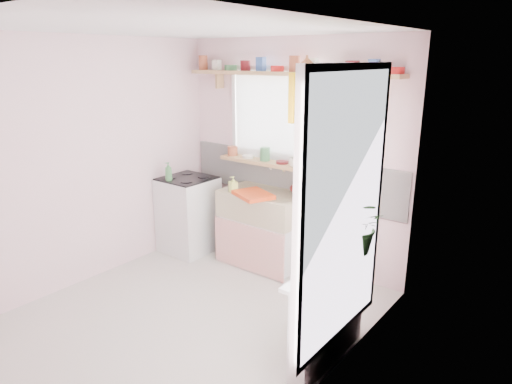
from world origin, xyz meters
The scene contains 19 objects.
room centered at (0.66, 0.86, 1.37)m, with size 3.20×3.20×3.20m.
sink_unit centered at (-0.15, 1.29, 0.43)m, with size 0.95×0.65×1.11m.
cooker centered at (-1.10, 1.05, 0.46)m, with size 0.58×0.58×0.93m.
radiator_ledge centered at (1.30, 0.20, 0.40)m, with size 0.22×0.95×0.78m.
windowsill centered at (-0.15, 1.48, 1.14)m, with size 1.40×0.22×0.04m, color tan.
pine_shelf centered at (0.00, 1.47, 2.12)m, with size 2.52×0.24×0.04m, color tan.
shelf_crockery centered at (-0.04, 1.47, 2.19)m, with size 2.47×0.11×0.12m.
sill_crockery centered at (-0.20, 1.48, 1.21)m, with size 1.35×0.11×0.12m.
dish_tray centered at (-0.14, 1.10, 0.87)m, with size 0.42×0.32×0.04m, color #EE4515.
colander centered at (0.22, 1.50, 0.91)m, with size 0.27×0.27×0.12m, color #53110E.
jade_plant centered at (1.33, 0.60, 1.01)m, with size 0.43×0.37×0.47m, color #315B24.
fruit_bowl centered at (1.21, 0.60, 0.81)m, with size 0.30×0.30×0.07m, color silver.
herb_pot centered at (1.33, 0.02, 0.89)m, with size 0.12×0.08×0.23m, color #2C6A2A.
soap_bottle_sink centered at (-0.42, 1.10, 0.94)m, with size 0.08×0.08×0.18m, color #D4E867.
sill_cup centered at (0.18, 1.42, 1.21)m, with size 0.13×0.13×0.10m, color white.
sill_bowl centered at (0.47, 1.54, 1.19)m, with size 0.18×0.18×0.06m, color #30459E.
shelf_vase centered at (0.29, 1.41, 2.22)m, with size 0.16×0.16×0.16m, color #9A562F.
cooker_bottle centered at (-1.17, 0.83, 1.02)m, with size 0.08×0.08×0.22m, color #458B4B.
fruit centered at (1.22, 0.61, 0.87)m, with size 0.20×0.14×0.10m.
Camera 1 is at (2.75, -2.56, 2.28)m, focal length 32.00 mm.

